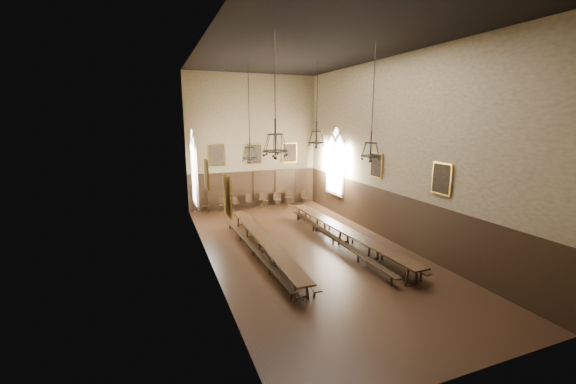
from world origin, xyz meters
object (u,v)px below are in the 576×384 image
chair_1 (222,207)px  chair_6 (289,201)px  chair_2 (236,206)px  chair_7 (304,200)px  table_left (264,246)px  bench_left_inner (277,248)px  chair_4 (264,203)px  chandelier_back_right (316,138)px  chandelier_front_right (371,148)px  bench_right_inner (333,239)px  bench_right_outer (353,238)px  table_right (344,236)px  chair_3 (250,204)px  bench_left_outer (253,250)px  chandelier_front_left (275,144)px  chair_5 (277,202)px  chandelier_back_left (250,151)px  chair_0 (205,208)px

chair_1 → chair_6: (4.82, 0.06, 0.03)m
chair_2 → chair_7: size_ratio=1.06×
table_left → bench_left_inner: table_left is taller
table_left → chair_4: chair_4 is taller
chair_1 → chandelier_back_right: 8.58m
bench_left_inner → chair_1: chair_1 is taller
table_left → chandelier_front_right: 6.40m
table_left → bench_left_inner: size_ratio=1.06×
bench_right_inner → bench_right_outer: 1.03m
bench_left_inner → chair_7: 9.92m
table_right → chair_3: (-2.47, 8.53, -0.10)m
table_left → bench_left_outer: bearing=178.4°
table_right → chandelier_front_left: (-4.32, -2.32, 4.80)m
bench_right_outer → chair_1: bearing=119.8°
chandelier_back_right → bench_right_inner: bearing=-95.7°
chair_1 → chair_4: (2.91, 0.03, 0.04)m
bench_right_outer → chair_1: 9.83m
bench_right_inner → chair_6: bearing=83.6°
chair_4 → chandelier_front_right: size_ratio=0.22×
chair_5 → chair_7: size_ratio=1.14×
chair_1 → chandelier_front_right: bearing=-70.7°
chair_3 → chandelier_front_right: bearing=-83.4°
bench_right_inner → chair_6: 8.49m
bench_left_inner → chair_2: bearing=89.9°
chair_6 → chair_7: 1.20m
bench_left_outer → chair_3: bearing=75.9°
bench_right_inner → chair_4: chair_4 is taller
chandelier_back_left → chair_7: bearing=47.0°
chandelier_front_left → chair_6: bearing=66.4°
chair_4 → bench_right_outer: bearing=-84.0°
bench_right_inner → chair_7: size_ratio=11.54×
table_left → chair_7: 10.10m
bench_left_inner → table_left: bearing=165.2°
chair_7 → chandelier_front_right: 11.82m
table_right → chair_1: bearing=117.3°
bench_right_inner → chandelier_front_right: size_ratio=2.19×
chair_5 → chair_7: 2.09m
bench_left_outer → bench_right_outer: size_ratio=0.94×
chandelier_back_left → chandelier_front_right: same height
bench_right_inner → chair_4: 8.46m
chair_3 → chandelier_back_left: chandelier_back_left is taller
table_left → chair_1: 8.32m
chair_2 → chandelier_front_left: size_ratio=0.22×
chandelier_back_right → chandelier_front_right: size_ratio=0.95×
chair_4 → bench_left_inner: bearing=-110.1°
chair_7 → chandelier_back_right: (-1.89, -5.80, 4.83)m
chair_2 → chair_6: chair_6 is taller
table_right → chair_1: size_ratio=11.91×
table_left → chair_0: bearing=99.9°
chair_7 → chandelier_back_left: 9.26m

